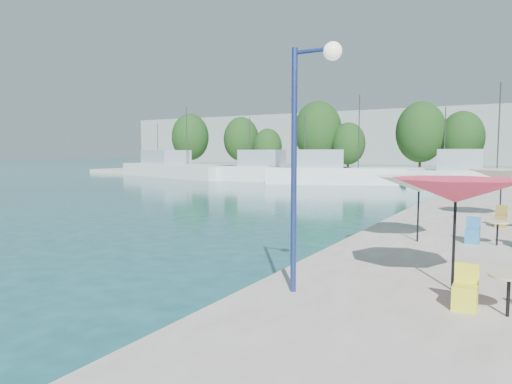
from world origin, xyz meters
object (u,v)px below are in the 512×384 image
Objects in this scene: street_lamp at (309,123)px; umbrella_pink at (456,191)px; umbrella_cream at (502,175)px; trawler_03 at (339,174)px; trawler_01 at (176,169)px; trawler_04 at (477,178)px; umbrella_white at (419,184)px; trawler_02 at (277,173)px.

umbrella_pink is at bearing 33.61° from street_lamp.
umbrella_cream is at bearing 88.16° from umbrella_pink.
trawler_03 reaches higher than street_lamp.
trawler_01 is 58.13m from street_lamp.
umbrella_pink is 3.40m from street_lamp.
trawler_03 is at bearing 164.51° from trawler_04.
trawler_01 is at bearing 152.84° from trawler_03.
umbrella_cream is 14.79m from street_lamp.
umbrella_cream is at bearing -78.46° from trawler_03.
umbrella_pink is 5.41m from umbrella_white.
trawler_01 and trawler_03 have the same top height.
umbrella_white is (14.82, -33.27, 1.41)m from trawler_03.
umbrella_cream is at bearing -15.67° from trawler_01.
trawler_03 is at bearing 114.01° from umbrella_white.
trawler_01 is at bearing 131.78° from street_lamp.
trawler_03 is (7.66, 0.12, -0.00)m from trawler_02.
umbrella_white is 0.58× the size of street_lamp.
trawler_03 is 3.45× the size of street_lamp.
trawler_01 is 1.77× the size of trawler_04.
umbrella_pink reaches higher than umbrella_cream.
umbrella_pink is 12.64m from umbrella_cream.
umbrella_pink reaches higher than umbrella_white.
trawler_03 is at bearing 12.52° from trawler_01.
trawler_03 is 30.86m from umbrella_cream.
trawler_02 is 0.98× the size of trawler_03.
trawler_01 reaches higher than street_lamp.
trawler_02 is 1.28× the size of trawler_04.
umbrella_cream is (24.57, -25.65, 1.43)m from trawler_02.
trawler_01 is 4.69× the size of street_lamp.
umbrella_cream is at bearing -92.13° from trawler_04.
trawler_04 is 31.65m from umbrella_white.
trawler_02 and trawler_03 have the same top height.
trawler_02 reaches higher than umbrella_pink.
umbrella_cream is at bearing -50.97° from trawler_02.
umbrella_cream is (42.42, -28.18, 1.43)m from trawler_01.
umbrella_white is at bearing -105.61° from umbrella_cream.
street_lamp is (39.45, -42.59, 3.02)m from trawler_01.
umbrella_pink is at bearing -95.03° from trawler_04.
trawler_03 is (25.50, -2.42, 0.00)m from trawler_01.
trawler_03 and trawler_04 have the same top height.
umbrella_white is (22.48, -33.15, 1.41)m from trawler_02.
trawler_01 is 8.90× the size of umbrella_pink.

